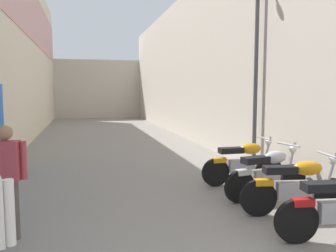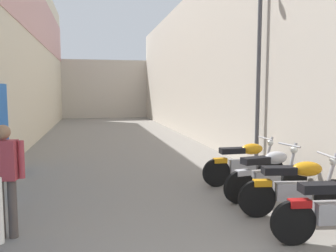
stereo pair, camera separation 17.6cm
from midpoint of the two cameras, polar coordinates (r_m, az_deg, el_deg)
The scene contains 9 objects.
ground_plane at distance 12.11m, azimuth -8.79°, elevation -3.89°, with size 41.32×41.32×0.00m, color gray.
building_left at distance 14.14m, azimuth -23.74°, elevation 12.30°, with size 0.45×25.32×7.42m.
building_right at distance 14.61m, azimuth 3.70°, elevation 9.89°, with size 0.45×25.32×6.14m.
building_far_end at distance 27.58m, azimuth -11.79°, elevation 5.99°, with size 9.31×2.00×4.37m, color beige.
motorcycle_third at distance 6.01m, azimuth 19.72°, elevation -9.19°, with size 1.84×0.58×1.04m.
motorcycle_fourth at distance 6.76m, azimuth 15.43°, elevation -7.40°, with size 1.84×0.58×1.04m.
motorcycle_fifth at distance 7.65m, azimuth 11.67°, elevation -5.79°, with size 1.85×0.58×1.04m.
pedestrian_mid_alley at distance 5.17m, azimuth -25.99°, elevation -7.11°, with size 0.52×0.25×1.57m.
street_lamp at distance 8.76m, azimuth 13.31°, elevation 11.37°, with size 0.79×0.18×4.99m.
Camera 1 is at (-1.13, -1.22, 2.02)m, focal length 36.89 mm.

